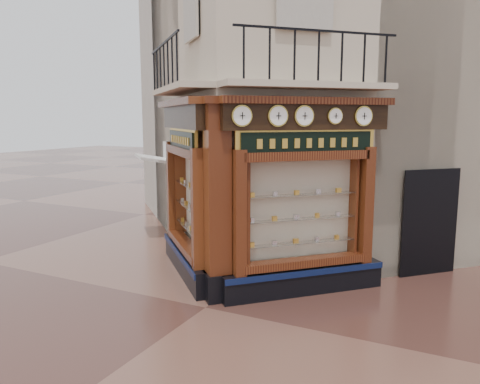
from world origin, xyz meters
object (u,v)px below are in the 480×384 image
Objects in this scene: corner_pilaster at (218,203)px; clock_d at (335,116)px; clock_a at (242,116)px; clock_e at (364,116)px; awning at (156,240)px; signboard_left at (182,140)px; signboard_right at (308,143)px; clock_b at (278,116)px; clock_c at (304,116)px.

corner_pilaster is 2.86m from clock_d.
clock_a is at bearing -180.00° from clock_d.
clock_a is at bearing -50.42° from corner_pilaster.
awning is at bearing 122.13° from clock_e.
signboard_right is at bearing -135.00° from signboard_left.
clock_a is 1.49m from signboard_right.
clock_b is 1.85m from clock_e.
clock_b is at bearing -170.81° from signboard_right.
clock_e is (2.37, 1.76, 1.67)m from corner_pilaster.
clock_b reaches higher than clock_e.
clock_d is at bearing -130.02° from signboard_left.
clock_e is 0.21× the size of signboard_left.
clock_d is at bearing -152.98° from awning.
signboard_right is (-0.90, -0.75, -0.52)m from clock_e.
clock_a is 6.59m from awning.
corner_pilaster is 1.76m from clock_a.
clock_d is at bearing -180.00° from clock_e.
corner_pilaster is 12.39× the size of clock_d.
awning is at bearing 3.22° from signboard_left.
corner_pilaster is 9.83× the size of clock_c.
clock_c is (0.38, 0.38, 0.00)m from clock_b.
signboard_left is (-3.37, -0.29, -0.52)m from clock_d.
clock_d is at bearing -0.00° from clock_c.
corner_pilaster reaches higher than clock_c.
signboard_right reaches higher than signboard_left.
signboard_left is 2.92m from signboard_right.
corner_pilaster is at bearing 169.38° from clock_d.
awning is (-4.96, 2.74, -3.62)m from clock_b.
clock_e is 3.93m from signboard_left.
clock_d is 0.80× the size of clock_e.
corner_pilaster is 2.03m from clock_b.
signboard_right is (0.02, 0.18, -0.52)m from clock_c.
signboard_right is at bearing 4.52° from clock_a.
clock_d reaches higher than awning.
clock_d is (0.86, 0.86, 0.00)m from clock_b.
clock_b is 0.27× the size of awning.
clock_a reaches higher than clock_d.
corner_pilaster is 9.85× the size of clock_b.
clock_e reaches higher than clock_a.
clock_a is at bearing -180.00° from clock_c.
clock_d is (1.36, 1.36, 0.00)m from clock_a.
clock_e is (0.45, 0.45, -0.00)m from clock_d.
signboard_left is at bearing 122.43° from clock_b.
clock_a is (0.55, -0.05, 1.67)m from corner_pilaster.
clock_c is 2.95m from signboard_left.
signboard_right reaches higher than awning.
corner_pilaster is 2.12m from signboard_left.
clock_e is (1.81, 1.81, 0.00)m from clock_a.
clock_b is (1.06, 0.45, 1.67)m from corner_pilaster.
corner_pilaster is 2.08× the size of signboard_left.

